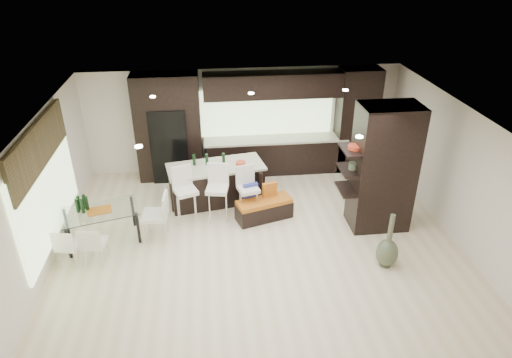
{
  "coord_description": "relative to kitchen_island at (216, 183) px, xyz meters",
  "views": [
    {
      "loc": [
        -0.92,
        -7.59,
        5.53
      ],
      "look_at": [
        0.0,
        0.6,
        1.15
      ],
      "focal_mm": 32.0,
      "sensor_mm": 36.0,
      "label": 1
    }
  ],
  "objects": [
    {
      "name": "chair_near",
      "position": [
        -2.36,
        -2.08,
        -0.07
      ],
      "size": [
        0.48,
        0.48,
        0.77
      ],
      "primitive_type": "cube",
      "rotation": [
        0.0,
        0.0,
        -0.16
      ],
      "color": "white",
      "rests_on": "ground"
    },
    {
      "name": "window_back",
      "position": [
        1.4,
        1.68,
        1.09
      ],
      "size": [
        3.4,
        0.04,
        1.2
      ],
      "primitive_type": "cube",
      "color": "#B2D199",
      "rests_on": "back_wall"
    },
    {
      "name": "dining_table",
      "position": [
        -2.36,
        -1.37,
        -0.1
      ],
      "size": [
        1.66,
        1.21,
        0.72
      ],
      "primitive_type": "cube",
      "rotation": [
        0.0,
        0.0,
        0.27
      ],
      "color": "white",
      "rests_on": "ground"
    },
    {
      "name": "back_wall",
      "position": [
        0.8,
        1.72,
        0.89
      ],
      "size": [
        8.0,
        0.02,
        2.7
      ],
      "primitive_type": "cube",
      "color": "silver",
      "rests_on": "ground"
    },
    {
      "name": "stool_left",
      "position": [
        -0.67,
        -0.79,
        0.05
      ],
      "size": [
        0.58,
        0.58,
        1.01
      ],
      "primitive_type": "cube",
      "rotation": [
        0.0,
        0.0,
        0.36
      ],
      "color": "white",
      "rests_on": "ground"
    },
    {
      "name": "ceiling_spots",
      "position": [
        0.8,
        -1.53,
        2.22
      ],
      "size": [
        4.0,
        3.0,
        0.02
      ],
      "primitive_type": "cube",
      "color": "white",
      "rests_on": "ceiling"
    },
    {
      "name": "kitchen_island",
      "position": [
        0.0,
        0.0,
        0.0
      ],
      "size": [
        2.32,
        1.32,
        0.91
      ],
      "primitive_type": "cube",
      "rotation": [
        0.0,
        0.0,
        0.18
      ],
      "color": "black",
      "rests_on": "ground"
    },
    {
      "name": "back_cabinetry",
      "position": [
        1.3,
        1.39,
        0.89
      ],
      "size": [
        6.8,
        0.68,
        2.7
      ],
      "primitive_type": "cube",
      "color": "black",
      "rests_on": "ground"
    },
    {
      "name": "stone_accent",
      "position": [
        -3.13,
        -1.58,
        1.79
      ],
      "size": [
        0.08,
        3.0,
        0.8
      ],
      "primitive_type": "cube",
      "color": "brown",
      "rests_on": "left_wall"
    },
    {
      "name": "ground",
      "position": [
        0.8,
        -1.78,
        -0.46
      ],
      "size": [
        8.0,
        8.0,
        0.0
      ],
      "primitive_type": "plane",
      "color": "beige",
      "rests_on": "ground"
    },
    {
      "name": "stool_mid",
      "position": [
        0.0,
        -0.8,
        0.06
      ],
      "size": [
        0.53,
        0.53,
        1.03
      ],
      "primitive_type": "cube",
      "rotation": [
        0.0,
        0.0,
        -0.19
      ],
      "color": "white",
      "rests_on": "ground"
    },
    {
      "name": "chair_far",
      "position": [
        -2.82,
        -2.07,
        -0.08
      ],
      "size": [
        0.48,
        0.48,
        0.75
      ],
      "primitive_type": "cube",
      "rotation": [
        0.0,
        0.0,
        -0.2
      ],
      "color": "white",
      "rests_on": "ground"
    },
    {
      "name": "ceiling",
      "position": [
        0.8,
        -1.78,
        2.24
      ],
      "size": [
        8.0,
        7.0,
        0.02
      ],
      "primitive_type": "cube",
      "color": "white",
      "rests_on": "ground"
    },
    {
      "name": "floor_vase",
      "position": [
        3.1,
        -2.78,
        0.11
      ],
      "size": [
        0.48,
        0.48,
        1.13
      ],
      "primitive_type": null,
      "rotation": [
        0.0,
        0.0,
        0.19
      ],
      "color": "#45513A",
      "rests_on": "ground"
    },
    {
      "name": "chair_end",
      "position": [
        -1.29,
        -1.37,
        0.01
      ],
      "size": [
        0.54,
        0.54,
        0.93
      ],
      "primitive_type": "cube",
      "rotation": [
        0.0,
        0.0,
        1.5
      ],
      "color": "white",
      "rests_on": "ground"
    },
    {
      "name": "window_left",
      "position": [
        -3.16,
        -1.58,
        0.89
      ],
      "size": [
        0.04,
        3.2,
        1.9
      ],
      "primitive_type": "cube",
      "color": "#B2D199",
      "rests_on": "left_wall"
    },
    {
      "name": "bench",
      "position": [
        1.01,
        -0.9,
        -0.22
      ],
      "size": [
        1.3,
        0.8,
        0.47
      ],
      "primitive_type": "cube",
      "rotation": [
        0.0,
        0.0,
        0.29
      ],
      "color": "black",
      "rests_on": "ground"
    },
    {
      "name": "refrigerator",
      "position": [
        -1.1,
        1.34,
        0.49
      ],
      "size": [
        0.9,
        0.68,
        1.9
      ],
      "primitive_type": "cube",
      "color": "black",
      "rests_on": "ground"
    },
    {
      "name": "right_wall",
      "position": [
        4.8,
        -1.78,
        0.89
      ],
      "size": [
        0.02,
        7.0,
        2.7
      ],
      "primitive_type": "cube",
      "color": "silver",
      "rests_on": "ground"
    },
    {
      "name": "partition_column",
      "position": [
        3.4,
        -1.38,
        0.89
      ],
      "size": [
        1.2,
        0.8,
        2.7
      ],
      "primitive_type": "cube",
      "color": "black",
      "rests_on": "ground"
    },
    {
      "name": "stool_right",
      "position": [
        0.67,
        -0.78,
        0.02
      ],
      "size": [
        0.52,
        0.52,
        0.96
      ],
      "primitive_type": "cube",
      "rotation": [
        0.0,
        0.0,
        0.25
      ],
      "color": "white",
      "rests_on": "ground"
    },
    {
      "name": "left_wall",
      "position": [
        -3.2,
        -1.78,
        0.89
      ],
      "size": [
        0.02,
        7.0,
        2.7
      ],
      "primitive_type": "cube",
      "color": "silver",
      "rests_on": "ground"
    }
  ]
}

